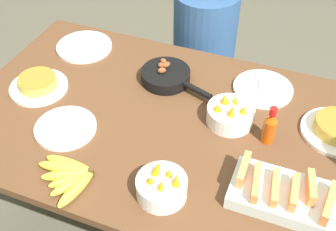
# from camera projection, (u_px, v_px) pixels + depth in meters

# --- Properties ---
(ground_plane) EXTENTS (14.00, 14.00, 0.00)m
(ground_plane) POSITION_uv_depth(u_px,v_px,m) (168.00, 226.00, 2.11)
(ground_plane) COLOR #565142
(dining_table) EXTENTS (1.61, 0.99, 0.73)m
(dining_table) POSITION_uv_depth(u_px,v_px,m) (168.00, 137.00, 1.67)
(dining_table) COLOR brown
(dining_table) RESTS_ON ground_plane
(banana_bunch) EXTENTS (0.21, 0.19, 0.04)m
(banana_bunch) POSITION_uv_depth(u_px,v_px,m) (70.00, 175.00, 1.39)
(banana_bunch) COLOR yellow
(banana_bunch) RESTS_ON dining_table
(melon_tray) EXTENTS (0.33, 0.19, 0.10)m
(melon_tray) POSITION_uv_depth(u_px,v_px,m) (283.00, 194.00, 1.32)
(melon_tray) COLOR silver
(melon_tray) RESTS_ON dining_table
(skillet) EXTENTS (0.33, 0.21, 0.08)m
(skillet) POSITION_uv_depth(u_px,v_px,m) (167.00, 76.00, 1.77)
(skillet) COLOR black
(skillet) RESTS_ON dining_table
(frittata_plate_center) EXTENTS (0.24, 0.24, 0.06)m
(frittata_plate_center) POSITION_uv_depth(u_px,v_px,m) (38.00, 84.00, 1.73)
(frittata_plate_center) COLOR white
(frittata_plate_center) RESTS_ON dining_table
(empty_plate_near_front) EXTENTS (0.26, 0.26, 0.02)m
(empty_plate_near_front) POSITION_uv_depth(u_px,v_px,m) (84.00, 47.00, 1.96)
(empty_plate_near_front) COLOR white
(empty_plate_near_front) RESTS_ON dining_table
(empty_plate_far_left) EXTENTS (0.25, 0.25, 0.02)m
(empty_plate_far_left) POSITION_uv_depth(u_px,v_px,m) (263.00, 89.00, 1.74)
(empty_plate_far_left) COLOR white
(empty_plate_far_left) RESTS_ON dining_table
(empty_plate_far_right) EXTENTS (0.23, 0.23, 0.02)m
(empty_plate_far_right) POSITION_uv_depth(u_px,v_px,m) (66.00, 128.00, 1.57)
(empty_plate_far_right) COLOR white
(empty_plate_far_right) RESTS_ON dining_table
(fruit_bowl_mango) EXTENTS (0.16, 0.16, 0.12)m
(fruit_bowl_mango) POSITION_uv_depth(u_px,v_px,m) (162.00, 186.00, 1.33)
(fruit_bowl_mango) COLOR white
(fruit_bowl_mango) RESTS_ON dining_table
(fruit_bowl_citrus) EXTENTS (0.18, 0.18, 0.12)m
(fruit_bowl_citrus) POSITION_uv_depth(u_px,v_px,m) (230.00, 114.00, 1.58)
(fruit_bowl_citrus) COLOR white
(fruit_bowl_citrus) RESTS_ON dining_table
(hot_sauce_bottle) EXTENTS (0.05, 0.05, 0.16)m
(hot_sauce_bottle) POSITION_uv_depth(u_px,v_px,m) (270.00, 127.00, 1.49)
(hot_sauce_bottle) COLOR #C64C0F
(hot_sauce_bottle) RESTS_ON dining_table
(person_figure) EXTENTS (0.35, 0.35, 1.18)m
(person_figure) POSITION_uv_depth(u_px,v_px,m) (203.00, 67.00, 2.27)
(person_figure) COLOR black
(person_figure) RESTS_ON ground_plane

